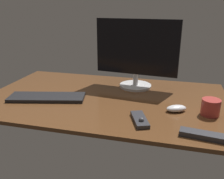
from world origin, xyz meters
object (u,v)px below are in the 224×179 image
object	(u,v)px
tv_remote	(205,136)
coffee_mug	(211,107)
keyboard	(47,97)
computer_mouse	(176,108)
monitor	(136,52)
media_remote	(140,120)

from	to	relation	value
tv_remote	coffee_mug	bearing A→B (deg)	86.23
tv_remote	coffee_mug	size ratio (longest dim) A/B	2.22
keyboard	computer_mouse	xyz separation A→B (cm)	(72.52, 0.90, 0.70)
computer_mouse	keyboard	bearing A→B (deg)	154.48
monitor	tv_remote	bearing A→B (deg)	-50.46
monitor	computer_mouse	size ratio (longest dim) A/B	5.03
coffee_mug	monitor	bearing A→B (deg)	142.14
computer_mouse	media_remote	world-z (taller)	media_remote
media_remote	coffee_mug	size ratio (longest dim) A/B	1.88
computer_mouse	media_remote	xyz separation A→B (cm)	(-16.38, -15.85, -0.61)
keyboard	tv_remote	world-z (taller)	tv_remote
computer_mouse	coffee_mug	xyz separation A→B (cm)	(16.10, 0.04, 2.42)
media_remote	coffee_mug	bearing A→B (deg)	95.15
tv_remote	keyboard	bearing A→B (deg)	172.15
monitor	coffee_mug	bearing A→B (deg)	-31.94
keyboard	computer_mouse	bearing A→B (deg)	-12.48
media_remote	coffee_mug	world-z (taller)	coffee_mug
monitor	tv_remote	distance (cm)	71.62
media_remote	tv_remote	xyz separation A→B (cm)	(27.79, -7.90, 0.12)
computer_mouse	tv_remote	size ratio (longest dim) A/B	0.53
monitor	coffee_mug	xyz separation A→B (cm)	(42.48, -33.02, -18.86)
monitor	coffee_mug	size ratio (longest dim) A/B	5.88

